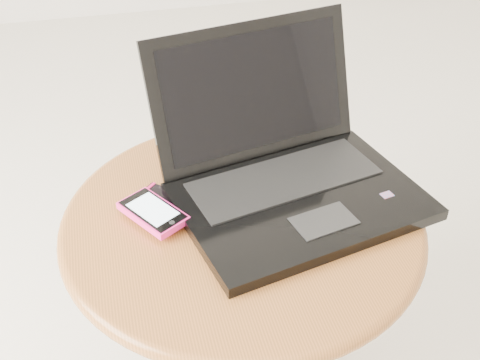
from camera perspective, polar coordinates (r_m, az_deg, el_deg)
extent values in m
plane|color=beige|center=(1.30, -3.12, -15.94)|extent=(4.00, 4.00, 0.00)
cylinder|color=brown|center=(1.07, 0.20, -12.45)|extent=(0.09, 0.09, 0.39)
cylinder|color=brown|center=(0.92, 0.23, -3.86)|extent=(0.53, 0.53, 0.03)
torus|color=brown|center=(0.92, 0.23, -3.86)|extent=(0.56, 0.56, 0.03)
cube|color=black|center=(0.93, 5.82, -2.02)|extent=(0.41, 0.32, 0.02)
cube|color=black|center=(0.96, 4.30, 0.17)|extent=(0.32, 0.17, 0.00)
cube|color=black|center=(0.88, 8.06, -3.90)|extent=(0.10, 0.07, 0.00)
cube|color=red|center=(0.95, 13.93, -1.38)|extent=(0.02, 0.02, 0.00)
cube|color=black|center=(0.98, 1.36, 8.56)|extent=(0.36, 0.15, 0.22)
cube|color=black|center=(0.98, 1.49, 8.52)|extent=(0.32, 0.12, 0.18)
cube|color=black|center=(0.93, -6.92, -2.22)|extent=(0.11, 0.11, 0.01)
cube|color=#C71353|center=(0.96, -9.17, -1.09)|extent=(0.04, 0.04, 0.00)
cube|color=#FF2689|center=(0.90, -8.36, -3.12)|extent=(0.10, 0.12, 0.01)
cube|color=black|center=(0.90, -8.39, -2.82)|extent=(0.10, 0.11, 0.00)
cube|color=silver|center=(0.90, -8.39, -2.78)|extent=(0.08, 0.09, 0.00)
cylinder|color=black|center=(0.87, -6.56, -4.07)|extent=(0.01, 0.01, 0.00)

